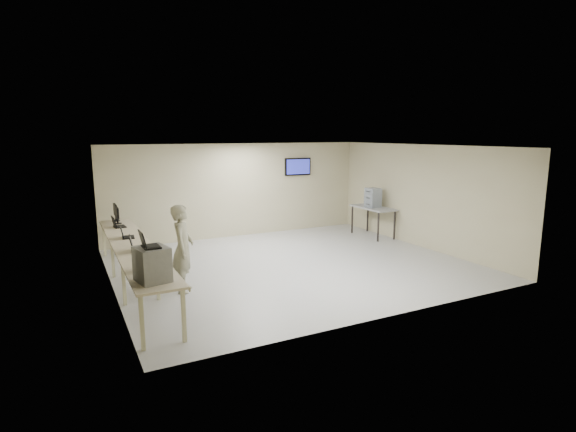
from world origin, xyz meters
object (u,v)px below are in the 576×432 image
workbench (133,248)px  side_table (373,209)px  equipment_box (152,264)px  soldier (183,248)px

workbench → side_table: size_ratio=4.01×
equipment_box → soldier: soldier is taller
equipment_box → soldier: bearing=53.2°
workbench → soldier: bearing=-37.1°
equipment_box → soldier: size_ratio=0.30×
soldier → side_table: soldier is taller
workbench → side_table: bearing=12.4°
equipment_box → side_table: size_ratio=0.35×
equipment_box → workbench: bearing=77.9°
equipment_box → soldier: 2.08m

